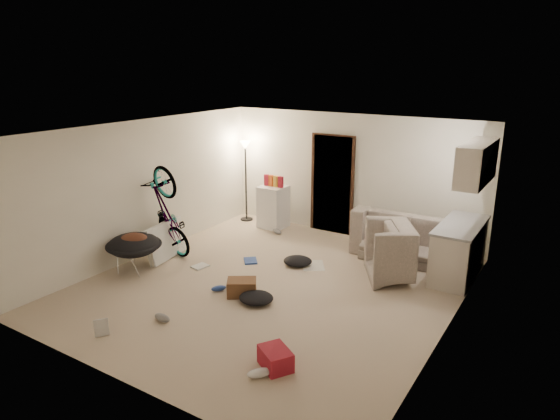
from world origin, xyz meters
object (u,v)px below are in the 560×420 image
Objects in this scene: floor_lamp at (246,164)px; kitchen_counter at (459,251)px; armchair at (410,259)px; mini_fridge at (273,207)px; drink_case_a at (242,288)px; juicer at (251,291)px; saucer_chair at (134,250)px; bicycle at (168,232)px; drink_case_b at (275,358)px; tv_box at (166,240)px; sofa at (413,241)px.

kitchen_counter is at bearing -7.66° from floor_lamp.
armchair is 1.16× the size of mini_fridge.
mini_fridge is 2.06× the size of drink_case_a.
mini_fridge is 4.39× the size of juicer.
juicer is (2.24, 0.28, -0.31)m from saucer_chair.
mini_fridge is 3.37m from saucer_chair.
bicycle is at bearing 166.38° from juicer.
drink_case_b is at bearing 140.53° from armchair.
drink_case_a is at bearing -63.72° from mini_fridge.
tv_box reaches higher than juicer.
juicer is (-1.59, -2.92, -0.23)m from sofa.
sofa is 3.33m from juicer.
saucer_chair is 0.75m from tv_box.
sofa is 4.51m from bicycle.
kitchen_counter is 3.53m from juicer.
saucer_chair is at bearing -172.94° from juicer.
drink_case_a is at bearing -160.80° from juicer.
saucer_chair is (-0.69, -3.30, -0.06)m from mini_fridge.
armchair reaches higher than juicer.
sofa is at bearing -16.09° from armchair.
armchair reaches higher than drink_case_a.
mini_fridge is (-3.13, 0.10, 0.14)m from sofa.
floor_lamp is 0.83× the size of sofa.
bicycle reaches higher than mini_fridge.
bicycle is 2.21m from drink_case_a.
bicycle is 1.96× the size of mini_fridge.
juicer is (2.24, -0.54, -0.38)m from bicycle.
floor_lamp is 4.09m from juicer.
tv_box is at bearing -87.84° from floor_lamp.
floor_lamp is at bearing 91.69° from saucer_chair.
drink_case_b reaches higher than juicer.
floor_lamp reaches higher than juicer.
juicer is (2.34, -3.12, -1.22)m from floor_lamp.
floor_lamp is 4.44m from armchair.
kitchen_counter is 5.47m from saucer_chair.
kitchen_counter is at bearing 14.24° from tv_box.
bicycle is at bearing 130.83° from drink_case_a.
tv_box is (-0.00, 0.75, -0.06)m from saucer_chair.
sofa is at bearing 153.46° from kitchen_counter.
drink_case_a is (-1.98, -2.01, -0.22)m from armchair.
bicycle is at bearing -157.82° from kitchen_counter.
mini_fridge reaches higher than sofa.
armchair is (0.25, -0.96, 0.03)m from sofa.
armchair is at bearing 46.72° from juicer.
saucer_chair is 2.28× the size of drink_case_b.
drink_case_a is at bearing 170.15° from drink_case_b.
saucer_chair is at bearing 152.77° from drink_case_a.
armchair is 1.13× the size of saucer_chair.
floor_lamp is at bearing 126.83° from juicer.
saucer_chair is at bearing -98.67° from tv_box.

